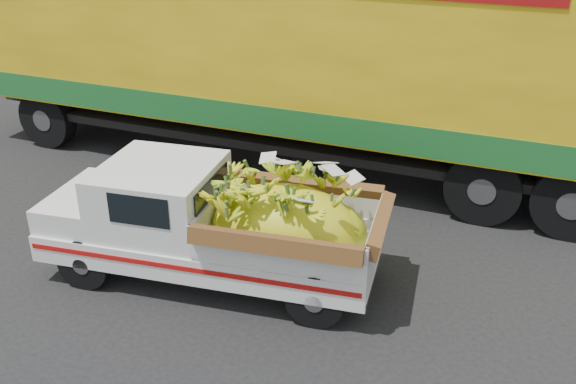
# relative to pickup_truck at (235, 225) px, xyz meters

# --- Properties ---
(ground) EXTENTS (100.00, 100.00, 0.00)m
(ground) POSITION_rel_pickup_truck_xyz_m (-2.24, -0.70, -0.78)
(ground) COLOR black
(ground) RESTS_ON ground
(curb) EXTENTS (60.00, 0.25, 0.15)m
(curb) POSITION_rel_pickup_truck_xyz_m (-2.24, 6.32, -0.71)
(curb) COLOR gray
(curb) RESTS_ON ground
(sidewalk) EXTENTS (60.00, 4.00, 0.14)m
(sidewalk) POSITION_rel_pickup_truck_xyz_m (-2.24, 8.42, -0.71)
(sidewalk) COLOR gray
(sidewalk) RESTS_ON ground
(pickup_truck) EXTENTS (4.19, 1.64, 1.45)m
(pickup_truck) POSITION_rel_pickup_truck_xyz_m (0.00, 0.00, 0.00)
(pickup_truck) COLOR black
(pickup_truck) RESTS_ON ground
(semi_trailer) EXTENTS (12.07, 4.34, 3.80)m
(semi_trailer) POSITION_rel_pickup_truck_xyz_m (-0.25, 3.87, 1.34)
(semi_trailer) COLOR black
(semi_trailer) RESTS_ON ground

